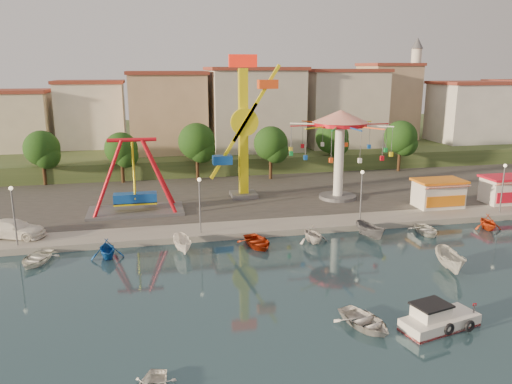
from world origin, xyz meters
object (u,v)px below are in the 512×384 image
object	(u,v)px
kamikaze_tower	(246,131)
rowboat_a	(365,321)
van	(14,229)
cabin_motorboat	(438,321)
wave_swinger	(340,134)
pirate_ship_ride	(134,178)
skiff	(450,261)

from	to	relation	value
kamikaze_tower	rowboat_a	distance (m)	31.84
van	kamikaze_tower	bearing A→B (deg)	-49.32
rowboat_a	van	distance (m)	32.56
cabin_motorboat	rowboat_a	size ratio (longest dim) A/B	1.35
wave_swinger	cabin_motorboat	world-z (taller)	wave_swinger
pirate_ship_ride	kamikaze_tower	size ratio (longest dim) A/B	0.61
wave_swinger	van	size ratio (longest dim) A/B	2.06
rowboat_a	van	xyz separation A→B (m)	(-24.96, 20.88, 1.01)
cabin_motorboat	rowboat_a	xyz separation A→B (m)	(-4.36, 1.02, -0.06)
cabin_motorboat	rowboat_a	distance (m)	4.48
wave_swinger	van	bearing A→B (deg)	-168.35
wave_swinger	skiff	distance (m)	22.26
pirate_ship_ride	cabin_motorboat	xyz separation A→B (m)	(18.62, -27.94, -3.92)
pirate_ship_ride	wave_swinger	xyz separation A→B (m)	(23.24, 0.96, 3.80)
pirate_ship_ride	skiff	xyz separation A→B (m)	(24.57, -20.00, -3.57)
pirate_ship_ride	van	size ratio (longest dim) A/B	1.77
pirate_ship_ride	kamikaze_tower	bearing A→B (deg)	16.65
wave_swinger	pirate_ship_ride	bearing A→B (deg)	-177.64
rowboat_a	skiff	world-z (taller)	skiff
rowboat_a	van	bearing A→B (deg)	121.37
pirate_ship_ride	skiff	bearing A→B (deg)	-39.15
skiff	rowboat_a	bearing A→B (deg)	-134.92
cabin_motorboat	skiff	distance (m)	9.93
kamikaze_tower	skiff	world-z (taller)	kamikaze_tower
kamikaze_tower	wave_swinger	size ratio (longest dim) A/B	1.42
kamikaze_tower	cabin_motorboat	bearing A→B (deg)	-79.61
skiff	van	bearing A→B (deg)	169.61
cabin_motorboat	van	distance (m)	36.61
kamikaze_tower	skiff	distance (m)	27.67
kamikaze_tower	van	distance (m)	26.46
pirate_ship_ride	wave_swinger	size ratio (longest dim) A/B	0.86
skiff	van	xyz separation A→B (m)	(-35.27, 13.96, 0.60)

